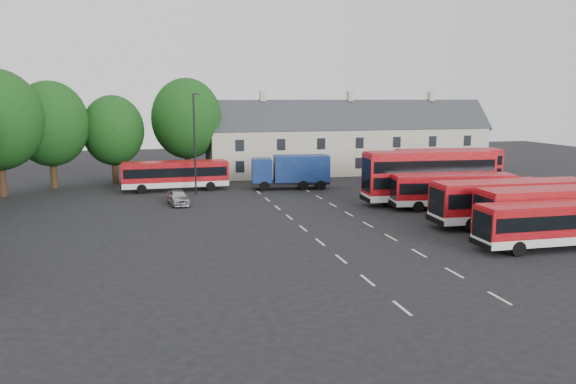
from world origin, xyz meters
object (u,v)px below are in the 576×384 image
at_px(box_truck, 292,170).
at_px(bus_dd_south, 429,174).
at_px(silver_car, 178,197).
at_px(lamppost, 195,141).
at_px(bus_row_a, 556,221).

bearing_deg(box_truck, bus_dd_south, -42.02).
xyz_separation_m(bus_dd_south, silver_car, (-21.40, 5.28, -2.02)).
height_order(bus_dd_south, silver_car, bus_dd_south).
distance_m(bus_dd_south, lamppost, 21.99).
distance_m(bus_dd_south, box_truck, 14.73).
distance_m(box_truck, lamppost, 10.48).
height_order(bus_dd_south, box_truck, bus_dd_south).
relative_size(bus_row_a, silver_car, 2.63).
relative_size(bus_row_a, bus_dd_south, 0.88).
height_order(bus_row_a, silver_car, bus_row_a).
height_order(bus_row_a, bus_dd_south, bus_dd_south).
relative_size(bus_row_a, lamppost, 1.06).
distance_m(bus_dd_south, silver_car, 22.13).
bearing_deg(bus_dd_south, box_truck, 133.84).
distance_m(bus_row_a, silver_car, 30.06).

